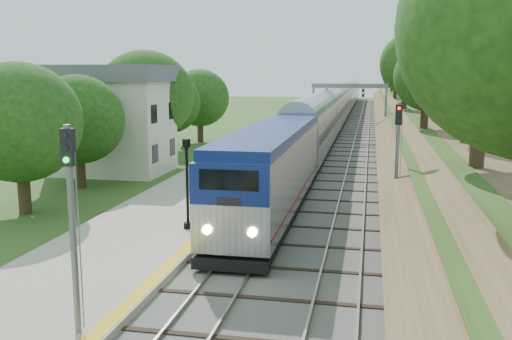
% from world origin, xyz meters
% --- Properties ---
extents(trackbed, '(9.50, 170.00, 0.28)m').
position_xyz_m(trackbed, '(2.00, 60.00, 0.07)').
color(trackbed, '#4C4944').
rests_on(trackbed, ground).
extents(platform, '(6.40, 68.00, 0.38)m').
position_xyz_m(platform, '(-5.20, 16.00, 0.19)').
color(platform, '#A69B86').
rests_on(platform, ground).
extents(yellow_stripe, '(0.55, 68.00, 0.01)m').
position_xyz_m(yellow_stripe, '(-2.35, 16.00, 0.39)').
color(yellow_stripe, gold).
rests_on(yellow_stripe, platform).
extents(embankment, '(10.64, 170.00, 11.70)m').
position_xyz_m(embankment, '(10.35, 60.00, 1.95)').
color(embankment, brown).
rests_on(embankment, ground).
extents(station_building, '(8.60, 6.60, 8.00)m').
position_xyz_m(station_building, '(-14.00, 30.00, 4.09)').
color(station_building, beige).
rests_on(station_building, ground).
extents(signal_gantry, '(8.40, 0.38, 6.20)m').
position_xyz_m(signal_gantry, '(2.47, 54.99, 4.82)').
color(signal_gantry, slate).
rests_on(signal_gantry, ground).
extents(trees_behind_platform, '(7.82, 53.32, 7.21)m').
position_xyz_m(trees_behind_platform, '(-11.17, 20.67, 4.53)').
color(trees_behind_platform, '#332316').
rests_on(trees_behind_platform, ground).
extents(train, '(3.01, 141.10, 4.42)m').
position_xyz_m(train, '(0.00, 79.33, 2.26)').
color(train, black).
rests_on(train, trackbed).
extents(lamppost_far, '(0.41, 0.41, 4.16)m').
position_xyz_m(lamppost_far, '(-3.22, 14.84, 2.24)').
color(lamppost_far, black).
rests_on(lamppost_far, platform).
extents(signal_platform, '(0.34, 0.27, 5.79)m').
position_xyz_m(signal_platform, '(-2.90, 4.07, 3.94)').
color(signal_platform, slate).
rests_on(signal_platform, platform).
extents(signal_farside, '(0.33, 0.26, 5.98)m').
position_xyz_m(signal_farside, '(6.20, 18.25, 3.77)').
color(signal_farside, slate).
rests_on(signal_farside, ground).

